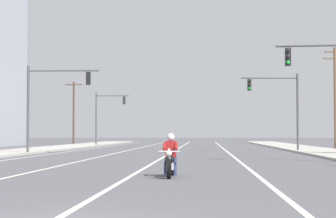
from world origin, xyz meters
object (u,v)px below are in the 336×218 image
object	(u,v)px
traffic_signal_mid_right	(281,100)
utility_pole_left_far	(74,111)
motorcycle_with_rider	(170,159)
traffic_signal_near_left	(49,95)
utility_pole_right_far	(335,94)
traffic_signal_mid_left	(105,111)

from	to	relation	value
traffic_signal_mid_right	utility_pole_left_far	world-z (taller)	utility_pole_left_far
motorcycle_with_rider	utility_pole_left_far	world-z (taller)	utility_pole_left_far
utility_pole_left_far	traffic_signal_near_left	bearing A→B (deg)	-80.45
traffic_signal_mid_right	utility_pole_left_far	distance (m)	41.81
traffic_signal_near_left	utility_pole_right_far	distance (m)	28.63
traffic_signal_mid_left	utility_pole_right_far	distance (m)	26.92
motorcycle_with_rider	traffic_signal_mid_right	world-z (taller)	traffic_signal_mid_right
traffic_signal_near_left	utility_pole_left_far	xyz separation A→B (m)	(-6.90, 41.02, 0.37)
motorcycle_with_rider	utility_pole_right_far	xyz separation A→B (m)	(13.51, 38.89, 4.58)
motorcycle_with_rider	utility_pole_left_far	xyz separation A→B (m)	(-16.65, 63.25, 3.90)
motorcycle_with_rider	utility_pole_left_far	bearing A→B (deg)	104.75
utility_pole_right_far	utility_pole_left_far	xyz separation A→B (m)	(-30.16, 24.37, -0.68)
motorcycle_with_rider	utility_pole_right_far	world-z (taller)	utility_pole_right_far
traffic_signal_near_left	utility_pole_left_far	size ratio (longest dim) A/B	0.73
motorcycle_with_rider	traffic_signal_near_left	world-z (taller)	traffic_signal_near_left
traffic_signal_mid_left	motorcycle_with_rider	bearing A→B (deg)	-78.57
traffic_signal_near_left	utility_pole_left_far	bearing A→B (deg)	99.55
traffic_signal_near_left	motorcycle_with_rider	bearing A→B (deg)	-66.32
traffic_signal_near_left	utility_pole_right_far	bearing A→B (deg)	35.62
traffic_signal_mid_left	utility_pole_left_far	distance (m)	13.53
traffic_signal_near_left	utility_pole_right_far	xyz separation A→B (m)	(23.26, 16.66, 1.05)
traffic_signal_near_left	utility_pole_left_far	distance (m)	41.60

